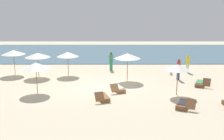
{
  "coord_description": "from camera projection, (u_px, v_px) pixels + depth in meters",
  "views": [
    {
      "loc": [
        0.65,
        -19.26,
        5.85
      ],
      "look_at": [
        0.55,
        1.53,
        1.1
      ],
      "focal_mm": 42.94,
      "sensor_mm": 36.0,
      "label": 1
    }
  ],
  "objects": [
    {
      "name": "person_3",
      "position": [
        189.0,
        63.0,
        25.1
      ],
      "size": [
        0.41,
        0.41,
        1.73
      ],
      "color": "white",
      "rests_on": "ground_plane"
    },
    {
      "name": "lounger_0",
      "position": [
        119.0,
        89.0,
        19.51
      ],
      "size": [
        1.17,
        1.8,
        0.67
      ],
      "color": "olive",
      "rests_on": "ground_plane"
    },
    {
      "name": "umbrella_0",
      "position": [
        129.0,
        56.0,
        21.93
      ],
      "size": [
        2.12,
        2.12,
        2.31
      ],
      "color": "brown",
      "rests_on": "ground_plane"
    },
    {
      "name": "ground_plane",
      "position": [
        105.0,
        89.0,
        20.09
      ],
      "size": [
        60.0,
        60.0,
        0.0
      ],
      "primitive_type": "plane",
      "color": "beige"
    },
    {
      "name": "ocean_water",
      "position": [
        109.0,
        52.0,
        36.65
      ],
      "size": [
        48.0,
        16.0,
        0.06
      ],
      "primitive_type": "cube",
      "color": "#476B7F",
      "rests_on": "ground_plane"
    },
    {
      "name": "lounger_2",
      "position": [
        104.0,
        97.0,
        17.62
      ],
      "size": [
        1.04,
        1.79,
        0.69
      ],
      "color": "brown",
      "rests_on": "ground_plane"
    },
    {
      "name": "lounger_4",
      "position": [
        202.0,
        84.0,
        20.84
      ],
      "size": [
        1.22,
        1.76,
        0.71
      ],
      "color": "brown",
      "rests_on": "ground_plane"
    },
    {
      "name": "dog",
      "position": [
        172.0,
        73.0,
        24.4
      ],
      "size": [
        0.36,
        0.64,
        0.3
      ],
      "color": "silver",
      "rests_on": "ground_plane"
    },
    {
      "name": "person_1",
      "position": [
        112.0,
        61.0,
        25.98
      ],
      "size": [
        0.48,
        0.48,
        1.81
      ],
      "color": "#338C59",
      "rests_on": "ground_plane"
    },
    {
      "name": "person_2",
      "position": [
        180.0,
        69.0,
        22.48
      ],
      "size": [
        0.33,
        0.33,
        1.78
      ],
      "color": "#2D4C8C",
      "rests_on": "ground_plane"
    },
    {
      "name": "umbrella_3",
      "position": [
        39.0,
        55.0,
        23.26
      ],
      "size": [
        2.17,
        2.17,
        2.14
      ],
      "color": "brown",
      "rests_on": "ground_plane"
    },
    {
      "name": "umbrella_6",
      "position": [
        15.0,
        52.0,
        24.07
      ],
      "size": [
        2.05,
        2.05,
        2.25
      ],
      "color": "brown",
      "rests_on": "ground_plane"
    },
    {
      "name": "umbrella_2",
      "position": [
        179.0,
        67.0,
        18.23
      ],
      "size": [
        1.75,
        1.75,
        2.17
      ],
      "color": "olive",
      "rests_on": "ground_plane"
    },
    {
      "name": "umbrella_4",
      "position": [
        69.0,
        54.0,
        23.76
      ],
      "size": [
        1.94,
        1.94,
        2.14
      ],
      "color": "brown",
      "rests_on": "ground_plane"
    },
    {
      "name": "lounger_3",
      "position": [
        185.0,
        105.0,
        16.26
      ],
      "size": [
        1.24,
        1.79,
        0.68
      ],
      "color": "brown",
      "rests_on": "ground_plane"
    },
    {
      "name": "umbrella_5",
      "position": [
        37.0,
        66.0,
        18.74
      ],
      "size": [
        2.01,
        2.01,
        2.2
      ],
      "color": "brown",
      "rests_on": "ground_plane"
    }
  ]
}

